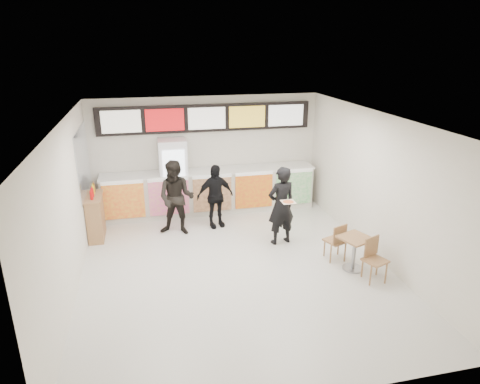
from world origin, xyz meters
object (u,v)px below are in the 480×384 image
object	(u,v)px
customer_left	(176,198)
customer_mid	(215,196)
drinks_fridge	(174,178)
cafe_table	(355,247)
condiment_ledge	(96,216)
service_counter	(210,191)
customer_main	(281,206)

from	to	relation	value
customer_left	customer_mid	world-z (taller)	customer_left
drinks_fridge	cafe_table	distance (m)	4.93
condiment_ledge	drinks_fridge	bearing A→B (deg)	28.60
customer_mid	cafe_table	bearing A→B (deg)	-60.78
service_counter	customer_left	size ratio (longest dim) A/B	3.13
service_counter	customer_mid	world-z (taller)	customer_mid
customer_left	condiment_ledge	bearing A→B (deg)	-166.25
service_counter	customer_main	world-z (taller)	customer_main
drinks_fridge	customer_left	size ratio (longest dim) A/B	1.13
cafe_table	condiment_ledge	size ratio (longest dim) A/B	1.20
service_counter	drinks_fridge	size ratio (longest dim) A/B	2.78
customer_main	condiment_ledge	xyz separation A→B (m)	(-4.05, 1.20, -0.37)
customer_main	customer_left	bearing A→B (deg)	-36.70
condiment_ledge	customer_mid	bearing A→B (deg)	0.46
service_counter	condiment_ledge	size ratio (longest dim) A/B	4.56
cafe_table	customer_main	bearing A→B (deg)	104.78
service_counter	customer_left	world-z (taller)	customer_left
customer_left	service_counter	bearing A→B (deg)	70.60
drinks_fridge	cafe_table	bearing A→B (deg)	-48.93
customer_main	customer_left	world-z (taller)	customer_main
service_counter	condiment_ledge	distance (m)	3.00
customer_main	condiment_ledge	distance (m)	4.25
cafe_table	condiment_ledge	world-z (taller)	condiment_ledge
customer_left	customer_mid	bearing A→B (deg)	32.45
drinks_fridge	service_counter	bearing A→B (deg)	-0.99
drinks_fridge	cafe_table	size ratio (longest dim) A/B	1.37
customer_mid	drinks_fridge	bearing A→B (deg)	120.33
drinks_fridge	condiment_ledge	size ratio (longest dim) A/B	1.64
customer_left	cafe_table	world-z (taller)	customer_left
service_counter	drinks_fridge	distance (m)	1.03
drinks_fridge	customer_main	xyz separation A→B (m)	(2.17, -2.23, -0.11)
drinks_fridge	customer_left	distance (m)	1.22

